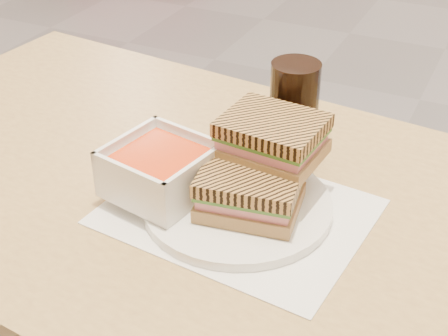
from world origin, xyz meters
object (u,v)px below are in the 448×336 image
at_px(main_table, 187,239).
at_px(cola_glass, 293,112).
at_px(soup_bowl, 161,171).
at_px(plate, 238,205).
at_px(panini_lower, 250,190).

height_order(main_table, cola_glass, cola_glass).
bearing_deg(soup_bowl, cola_glass, 56.33).
distance_m(plate, soup_bowl, 0.12).
height_order(plate, soup_bowl, soup_bowl).
relative_size(main_table, plate, 4.76).
relative_size(soup_bowl, panini_lower, 1.04).
bearing_deg(soup_bowl, main_table, 84.39).
relative_size(plate, panini_lower, 1.78).
bearing_deg(plate, cola_glass, 84.25).
distance_m(panini_lower, cola_glass, 0.18).
xyz_separation_m(soup_bowl, cola_glass, (0.13, 0.19, 0.03)).
relative_size(main_table, cola_glass, 7.86).
relative_size(plate, cola_glass, 1.65).
bearing_deg(panini_lower, main_table, 161.38).
xyz_separation_m(plate, panini_lower, (0.02, -0.01, 0.04)).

